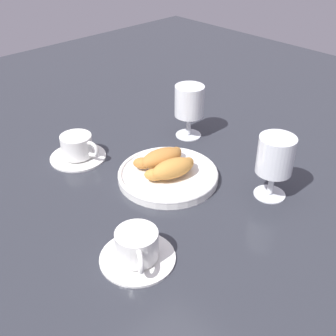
# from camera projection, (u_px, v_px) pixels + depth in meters

# --- Properties ---
(ground_plane) EXTENTS (2.20, 2.20, 0.00)m
(ground_plane) POSITION_uv_depth(u_px,v_px,m) (170.00, 186.00, 0.94)
(ground_plane) COLOR #2D3038
(pastry_plate) EXTENTS (0.23, 0.23, 0.02)m
(pastry_plate) POSITION_uv_depth(u_px,v_px,m) (168.00, 175.00, 0.96)
(pastry_plate) COLOR white
(pastry_plate) RESTS_ON ground_plane
(croissant_large) EXTENTS (0.13, 0.08, 0.04)m
(croissant_large) POSITION_uv_depth(u_px,v_px,m) (174.00, 169.00, 0.93)
(croissant_large) COLOR #CC893D
(croissant_large) RESTS_ON pastry_plate
(croissant_small) EXTENTS (0.13, 0.08, 0.04)m
(croissant_small) POSITION_uv_depth(u_px,v_px,m) (161.00, 158.00, 0.97)
(croissant_small) COLOR #BC7A38
(croissant_small) RESTS_ON pastry_plate
(coffee_cup_near) EXTENTS (0.14, 0.14, 0.06)m
(coffee_cup_near) POSITION_uv_depth(u_px,v_px,m) (77.00, 149.00, 1.03)
(coffee_cup_near) COLOR white
(coffee_cup_near) RESTS_ON ground_plane
(coffee_cup_far) EXTENTS (0.14, 0.14, 0.06)m
(coffee_cup_far) POSITION_uv_depth(u_px,v_px,m) (137.00, 248.00, 0.74)
(coffee_cup_far) COLOR white
(coffee_cup_far) RESTS_ON ground_plane
(juice_glass_left) EXTENTS (0.08, 0.08, 0.14)m
(juice_glass_left) POSITION_uv_depth(u_px,v_px,m) (189.00, 104.00, 1.09)
(juice_glass_left) COLOR white
(juice_glass_left) RESTS_ON ground_plane
(juice_glass_right) EXTENTS (0.08, 0.08, 0.14)m
(juice_glass_right) POSITION_uv_depth(u_px,v_px,m) (275.00, 157.00, 0.86)
(juice_glass_right) COLOR white
(juice_glass_right) RESTS_ON ground_plane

